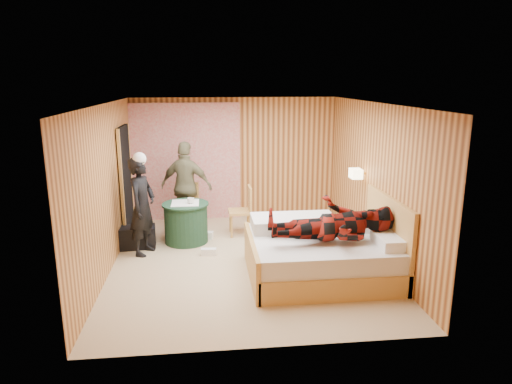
{
  "coord_description": "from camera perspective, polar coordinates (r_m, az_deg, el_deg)",
  "views": [
    {
      "loc": [
        -0.6,
        -6.89,
        2.85
      ],
      "look_at": [
        0.2,
        0.34,
        1.05
      ],
      "focal_mm": 32.0,
      "sensor_mm": 36.0,
      "label": 1
    }
  ],
  "objects": [
    {
      "name": "book_upper",
      "position": [
        7.73,
        12.73,
        -3.9
      ],
      "size": [
        0.26,
        0.28,
        0.02
      ],
      "primitive_type": "imported",
      "rotation": [
        0.0,
        0.0,
        -0.54
      ],
      "color": "white",
      "rests_on": "nightstand"
    },
    {
      "name": "chair_near",
      "position": [
        8.51,
        -1.5,
        -1.88
      ],
      "size": [
        0.42,
        0.42,
        0.93
      ],
      "rotation": [
        0.0,
        0.0,
        -1.56
      ],
      "color": "#DEA55B",
      "rests_on": "floor"
    },
    {
      "name": "duffel_bag",
      "position": [
        8.22,
        -14.8,
        -5.47
      ],
      "size": [
        0.69,
        0.41,
        0.38
      ],
      "primitive_type": "cube",
      "rotation": [
        0.0,
        0.0,
        0.08
      ],
      "color": "black",
      "rests_on": "floor"
    },
    {
      "name": "woman_standing",
      "position": [
        7.74,
        -14.03,
        -1.75
      ],
      "size": [
        0.57,
        0.7,
        1.64
      ],
      "primitive_type": "imported",
      "rotation": [
        0.0,
        0.0,
        1.22
      ],
      "color": "black",
      "rests_on": "floor"
    },
    {
      "name": "wall_left",
      "position": [
        7.23,
        -18.15,
        0.4
      ],
      "size": [
        0.02,
        5.0,
        2.5
      ],
      "primitive_type": "cube",
      "color": "tan",
      "rests_on": "floor"
    },
    {
      "name": "bed",
      "position": [
        6.9,
        8.59,
        -7.58
      ],
      "size": [
        2.19,
        1.72,
        1.18
      ],
      "color": "#DEA55B",
      "rests_on": "floor"
    },
    {
      "name": "wall_lamp",
      "position": [
        7.92,
        12.39,
        2.27
      ],
      "size": [
        0.26,
        0.24,
        0.16
      ],
      "color": "gold",
      "rests_on": "wall_right"
    },
    {
      "name": "cup_table",
      "position": [
        8.1,
        -8.16,
        -1.07
      ],
      "size": [
        0.16,
        0.16,
        0.1
      ],
      "primitive_type": "imported",
      "rotation": [
        0.0,
        0.0,
        -0.43
      ],
      "color": "white",
      "rests_on": "round_table"
    },
    {
      "name": "curtain",
      "position": [
        9.47,
        -8.68,
        3.7
      ],
      "size": [
        2.2,
        0.08,
        2.4
      ],
      "primitive_type": "cube",
      "color": "beige",
      "rests_on": "floor"
    },
    {
      "name": "floor",
      "position": [
        7.48,
        -1.28,
        -8.51
      ],
      "size": [
        4.2,
        5.0,
        0.01
      ],
      "primitive_type": "cube",
      "color": "tan",
      "rests_on": "ground"
    },
    {
      "name": "wall_right",
      "position": [
        7.57,
        14.71,
        1.23
      ],
      "size": [
        0.02,
        5.0,
        2.5
      ],
      "primitive_type": "cube",
      "color": "tan",
      "rests_on": "floor"
    },
    {
      "name": "wall_back",
      "position": [
        9.54,
        -2.66,
        4.23
      ],
      "size": [
        4.2,
        0.02,
        2.5
      ],
      "primitive_type": "cube",
      "color": "tan",
      "rests_on": "floor"
    },
    {
      "name": "sneaker_left",
      "position": [
        8.47,
        -6.4,
        -5.37
      ],
      "size": [
        0.32,
        0.19,
        0.13
      ],
      "primitive_type": "cube",
      "rotation": [
        0.0,
        0.0,
        -0.24
      ],
      "color": "white",
      "rests_on": "floor"
    },
    {
      "name": "man_at_table",
      "position": [
        8.8,
        -8.7,
        0.67
      ],
      "size": [
        1.09,
        0.73,
        1.72
      ],
      "primitive_type": "imported",
      "rotation": [
        0.0,
        0.0,
        2.81
      ],
      "color": "#716D4B",
      "rests_on": "floor"
    },
    {
      "name": "sneaker_right",
      "position": [
        7.71,
        -5.94,
        -7.44
      ],
      "size": [
        0.26,
        0.12,
        0.11
      ],
      "primitive_type": "cube",
      "rotation": [
        0.0,
        0.0,
        -0.07
      ],
      "color": "white",
      "rests_on": "floor"
    },
    {
      "name": "man_on_bed",
      "position": [
        6.48,
        9.6,
        -2.69
      ],
      "size": [
        0.86,
        0.67,
        1.77
      ],
      "primitive_type": "imported",
      "rotation": [
        0.0,
        1.57,
        0.0
      ],
      "color": "maroon",
      "rests_on": "bed"
    },
    {
      "name": "ceiling",
      "position": [
        6.92,
        -1.39,
        10.99
      ],
      "size": [
        4.2,
        5.0,
        0.01
      ],
      "primitive_type": "cube",
      "color": "silver",
      "rests_on": "wall_back"
    },
    {
      "name": "cup_nightstand",
      "position": [
        7.88,
        12.31,
        -3.39
      ],
      "size": [
        0.12,
        0.12,
        0.09
      ],
      "primitive_type": "imported",
      "rotation": [
        0.0,
        0.0,
        -0.26
      ],
      "color": "white",
      "rests_on": "nightstand"
    },
    {
      "name": "nightstand",
      "position": [
        7.86,
        12.5,
        -5.69
      ],
      "size": [
        0.39,
        0.52,
        0.51
      ],
      "color": "#DEA55B",
      "rests_on": "floor"
    },
    {
      "name": "round_table",
      "position": [
        8.26,
        -8.75,
        -3.76
      ],
      "size": [
        0.82,
        0.82,
        0.73
      ],
      "color": "#214830",
      "rests_on": "floor"
    },
    {
      "name": "book_lower",
      "position": [
        7.73,
        12.72,
        -4.04
      ],
      "size": [
        0.23,
        0.26,
        0.02
      ],
      "primitive_type": "imported",
      "rotation": [
        0.0,
        0.0,
        0.32
      ],
      "color": "white",
      "rests_on": "nightstand"
    },
    {
      "name": "chair_far",
      "position": [
        8.84,
        -8.57,
        -1.41
      ],
      "size": [
        0.47,
        0.47,
        0.93
      ],
      "rotation": [
        0.0,
        0.0,
        -0.12
      ],
      "color": "#DEA55B",
      "rests_on": "floor"
    },
    {
      "name": "doorway",
      "position": [
        8.61,
        -15.95,
        1.12
      ],
      "size": [
        0.06,
        0.9,
        2.05
      ],
      "primitive_type": "cube",
      "color": "black",
      "rests_on": "floor"
    }
  ]
}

